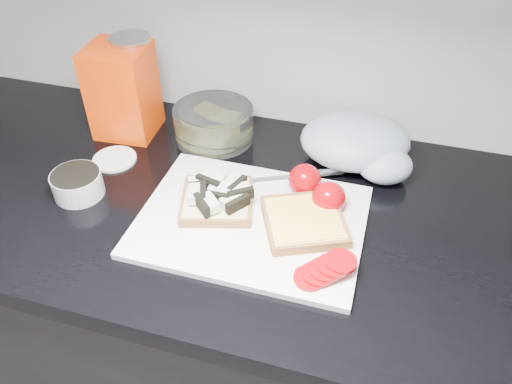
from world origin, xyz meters
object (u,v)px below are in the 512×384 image
bread_bag (123,91)px  steel_canister (137,82)px  glass_bowl (214,124)px  cutting_board (251,221)px

bread_bag → steel_canister: 0.04m
glass_bowl → bread_bag: size_ratio=0.88×
cutting_board → bread_bag: size_ratio=2.02×
steel_canister → glass_bowl: bearing=-3.7°
cutting_board → glass_bowl: (-0.16, 0.24, 0.03)m
glass_bowl → steel_canister: size_ratio=0.84×
cutting_board → steel_canister: 0.44m
cutting_board → steel_canister: size_ratio=1.93×
glass_bowl → steel_canister: steel_canister is taller
cutting_board → bread_bag: 0.43m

